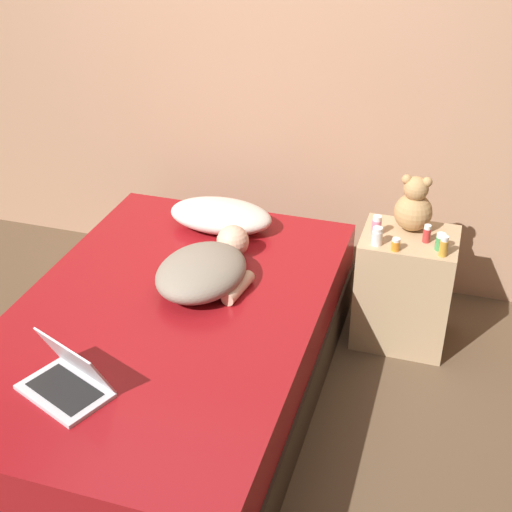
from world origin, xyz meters
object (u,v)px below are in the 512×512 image
teddy_bear (414,206)px  bottle_amber (444,246)px  laptop (69,379)px  bottle_green (441,242)px  bottle_pink (377,226)px  bottle_orange (396,245)px  bottle_red (427,234)px  person_lying (206,269)px  bottle_white (377,236)px  pillow (221,216)px

teddy_bear → bottle_amber: bearing=-52.1°
laptop → bottle_green: laptop is taller
bottle_pink → bottle_green: bottle_pink is taller
laptop → bottle_orange: (1.02, 1.20, 0.09)m
laptop → teddy_bear: (1.07, 1.42, 0.18)m
bottle_red → bottle_pink: bottle_pink is taller
laptop → bottle_green: size_ratio=4.65×
bottle_red → bottle_amber: bearing=-51.6°
bottle_pink → bottle_green: bearing=-10.3°
bottle_red → bottle_pink: bearing=179.6°
teddy_bear → bottle_amber: teddy_bear is taller
laptop → teddy_bear: bearing=75.4°
person_lying → bottle_green: (0.99, 0.44, 0.07)m
bottle_red → bottle_orange: 0.18m
teddy_bear → bottle_white: size_ratio=3.13×
pillow → teddy_bear: size_ratio=1.92×
bottle_pink → bottle_green: 0.31m
teddy_bear → bottle_green: (0.15, -0.16, -0.08)m
bottle_amber → person_lying: bearing=-159.0°
bottle_orange → laptop: bearing=-130.6°
bottle_red → bottle_white: bearing=-156.5°
pillow → bottle_red: size_ratio=6.10×
laptop → bottle_amber: 1.73m
bottle_red → bottle_white: (-0.22, -0.10, 0.00)m
bottle_green → bottle_amber: bottle_amber is taller
bottle_green → bottle_amber: 0.06m
bottle_white → bottle_amber: 0.30m
pillow → bottle_orange: size_ratio=8.79×
bottle_red → pillow: bearing=178.7°
pillow → bottle_green: (1.11, -0.08, 0.07)m
laptop → teddy_bear: teddy_bear is taller
teddy_bear → bottle_white: bearing=-124.1°
pillow → laptop: (-0.11, -1.34, -0.02)m
teddy_bear → laptop: bearing=-126.9°
pillow → bottle_orange: 0.92m
bottle_pink → bottle_white: 0.10m
bottle_red → bottle_amber: size_ratio=0.88×
teddy_bear → bottle_red: (0.08, -0.11, -0.08)m
bottle_orange → bottle_pink: bottle_pink is taller
pillow → person_lying: (0.11, -0.52, 0.01)m
teddy_bear → bottle_amber: size_ratio=2.81×
bottle_pink → person_lying: bearing=-144.1°
teddy_bear → bottle_red: bearing=-52.5°
bottle_orange → bottle_red: bearing=43.6°
bottle_orange → bottle_green: size_ratio=0.74×
teddy_bear → bottle_orange: bearing=-101.4°
pillow → bottle_amber: 1.13m
pillow → bottle_red: (1.04, -0.02, 0.08)m
bottle_green → bottle_amber: size_ratio=0.83×
person_lying → laptop: 0.85m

